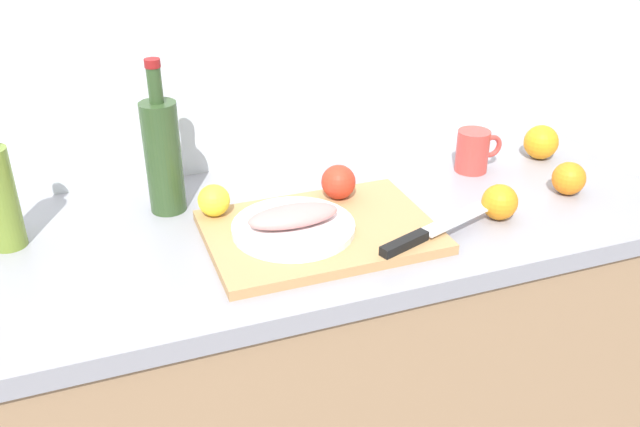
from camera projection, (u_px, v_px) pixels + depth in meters
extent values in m
cube|color=silver|center=(158.00, 20.00, 1.44)|extent=(3.20, 0.05, 2.50)
cube|color=#9E7A56|center=(220.00, 417.00, 1.56)|extent=(2.00, 0.58, 0.86)
cube|color=gray|center=(205.00, 247.00, 1.34)|extent=(2.00, 0.60, 0.04)
cube|color=tan|center=(320.00, 232.00, 1.34)|extent=(0.44, 0.31, 0.02)
cylinder|color=white|center=(293.00, 228.00, 1.31)|extent=(0.24, 0.24, 0.01)
ellipsoid|color=tan|center=(293.00, 216.00, 1.30)|extent=(0.18, 0.08, 0.04)
cube|color=silver|center=(456.00, 219.00, 1.34)|extent=(0.18, 0.09, 0.00)
cube|color=black|center=(404.00, 243.00, 1.26)|extent=(0.11, 0.06, 0.02)
sphere|color=yellow|center=(214.00, 200.00, 1.36)|extent=(0.06, 0.06, 0.06)
sphere|color=red|center=(338.00, 182.00, 1.43)|extent=(0.07, 0.07, 0.07)
cylinder|color=olive|center=(0.00, 199.00, 1.26)|extent=(0.06, 0.06, 0.20)
cylinder|color=#2D4723|center=(163.00, 158.00, 1.39)|extent=(0.07, 0.07, 0.23)
cylinder|color=#2D4723|center=(155.00, 85.00, 1.31)|extent=(0.03, 0.03, 0.07)
cylinder|color=maroon|center=(152.00, 63.00, 1.29)|extent=(0.03, 0.03, 0.02)
cylinder|color=#CC3F38|center=(472.00, 151.00, 1.59)|extent=(0.08, 0.08, 0.10)
torus|color=#CC3F38|center=(491.00, 146.00, 1.60)|extent=(0.06, 0.01, 0.06)
sphere|color=orange|center=(569.00, 178.00, 1.49)|extent=(0.07, 0.07, 0.07)
sphere|color=orange|center=(500.00, 202.00, 1.39)|extent=(0.07, 0.07, 0.07)
sphere|color=orange|center=(541.00, 142.00, 1.66)|extent=(0.08, 0.08, 0.08)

